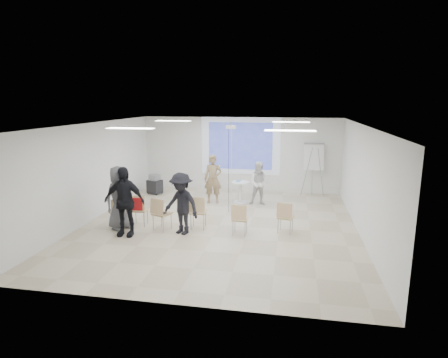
% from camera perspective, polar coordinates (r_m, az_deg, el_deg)
% --- Properties ---
extents(floor, '(8.00, 9.00, 0.10)m').
position_cam_1_polar(floor, '(11.31, -0.73, -7.29)').
color(floor, beige).
rests_on(floor, ground).
extents(ceiling, '(8.00, 9.00, 0.10)m').
position_cam_1_polar(ceiling, '(10.69, -0.78, 8.59)').
color(ceiling, white).
rests_on(ceiling, wall_back).
extents(wall_back, '(8.00, 0.10, 3.00)m').
position_cam_1_polar(wall_back, '(15.32, 2.53, 3.78)').
color(wall_back, silver).
rests_on(wall_back, floor).
extents(wall_left, '(0.10, 9.00, 3.00)m').
position_cam_1_polar(wall_left, '(12.32, -19.58, 1.08)').
color(wall_left, silver).
rests_on(wall_left, floor).
extents(wall_right, '(0.10, 9.00, 3.00)m').
position_cam_1_polar(wall_right, '(10.88, 20.67, -0.37)').
color(wall_right, silver).
rests_on(wall_right, floor).
extents(projection_halo, '(3.20, 0.01, 2.30)m').
position_cam_1_polar(projection_halo, '(15.21, 2.50, 5.05)').
color(projection_halo, silver).
rests_on(projection_halo, wall_back).
extents(projection_image, '(2.60, 0.01, 1.90)m').
position_cam_1_polar(projection_image, '(15.19, 2.50, 5.05)').
color(projection_image, '#3547B7').
rests_on(projection_image, wall_back).
extents(pedestal_table, '(0.75, 0.75, 0.82)m').
position_cam_1_polar(pedestal_table, '(13.52, 2.49, -1.84)').
color(pedestal_table, silver).
rests_on(pedestal_table, floor).
extents(player_left, '(0.77, 0.55, 1.99)m').
position_cam_1_polar(player_left, '(13.46, -1.68, 0.47)').
color(player_left, '#937B5A').
rests_on(player_left, floor).
extents(player_right, '(0.88, 0.72, 1.73)m').
position_cam_1_polar(player_right, '(13.29, 5.46, -0.32)').
color(player_right, white).
rests_on(player_right, floor).
extents(controller_left, '(0.05, 0.13, 0.04)m').
position_cam_1_polar(controller_left, '(13.61, -0.73, 1.96)').
color(controller_left, white).
rests_on(controller_left, player_left).
extents(controller_right, '(0.05, 0.13, 0.04)m').
position_cam_1_polar(controller_right, '(13.49, 4.82, 1.19)').
color(controller_right, silver).
rests_on(controller_right, player_right).
extents(chair_far_left, '(0.50, 0.53, 0.89)m').
position_cam_1_polar(chair_far_left, '(11.30, -15.61, -4.69)').
color(chair_far_left, tan).
rests_on(chair_far_left, floor).
extents(chair_left_mid, '(0.49, 0.52, 0.96)m').
position_cam_1_polar(chair_left_mid, '(11.32, -12.89, -4.30)').
color(chair_left_mid, tan).
rests_on(chair_left_mid, floor).
extents(chair_left_inner, '(0.59, 0.61, 0.96)m').
position_cam_1_polar(chair_left_inner, '(10.83, -9.72, -4.90)').
color(chair_left_inner, tan).
rests_on(chair_left_inner, floor).
extents(chair_center, '(0.49, 0.53, 0.98)m').
position_cam_1_polar(chair_center, '(10.82, -4.02, -4.71)').
color(chair_center, tan).
rests_on(chair_center, floor).
extents(chair_right_inner, '(0.43, 0.46, 0.89)m').
position_cam_1_polar(chair_right_inner, '(10.32, 2.38, -5.82)').
color(chair_right_inner, tan).
rests_on(chair_right_inner, floor).
extents(chair_right_far, '(0.50, 0.52, 0.90)m').
position_cam_1_polar(chair_right_far, '(10.60, 9.30, -5.46)').
color(chair_right_far, tan).
rests_on(chair_right_far, floor).
extents(red_jacket, '(0.39, 0.13, 0.37)m').
position_cam_1_polar(red_jacket, '(11.16, -13.24, -3.73)').
color(red_jacket, '#B11518').
rests_on(red_jacket, chair_left_mid).
extents(laptop, '(0.42, 0.36, 0.03)m').
position_cam_1_polar(laptop, '(10.92, -9.39, -5.03)').
color(laptop, black).
rests_on(laptop, chair_left_inner).
extents(audience_left, '(1.31, 0.81, 2.22)m').
position_cam_1_polar(audience_left, '(10.54, -15.00, -2.58)').
color(audience_left, black).
rests_on(audience_left, floor).
extents(audience_mid, '(1.45, 1.15, 1.97)m').
position_cam_1_polar(audience_mid, '(10.39, -6.53, -3.14)').
color(audience_mid, black).
rests_on(audience_mid, floor).
extents(audience_outer, '(1.10, 1.21, 2.07)m').
position_cam_1_polar(audience_outer, '(11.15, -15.65, -2.20)').
color(audience_outer, '#5B5B60').
rests_on(audience_outer, floor).
extents(flipchart_easel, '(0.90, 0.68, 2.08)m').
position_cam_1_polar(flipchart_easel, '(14.78, 13.52, 3.28)').
color(flipchart_easel, '#909398').
rests_on(flipchart_easel, floor).
extents(av_cart, '(0.64, 0.58, 0.78)m').
position_cam_1_polar(av_cart, '(15.15, -10.51, -0.89)').
color(av_cart, black).
rests_on(av_cart, floor).
extents(ceiling_projector, '(0.30, 0.25, 3.00)m').
position_cam_1_polar(ceiling_projector, '(12.16, 1.05, 7.30)').
color(ceiling_projector, white).
rests_on(ceiling_projector, ceiling).
extents(fluor_panel_nw, '(1.20, 0.30, 0.02)m').
position_cam_1_polar(fluor_panel_nw, '(13.13, -7.76, 8.77)').
color(fluor_panel_nw, white).
rests_on(fluor_panel_nw, ceiling).
extents(fluor_panel_ne, '(1.20, 0.30, 0.02)m').
position_cam_1_polar(fluor_panel_ne, '(12.49, 10.18, 8.53)').
color(fluor_panel_ne, white).
rests_on(fluor_panel_ne, ceiling).
extents(fluor_panel_sw, '(1.20, 0.30, 0.02)m').
position_cam_1_polar(fluor_panel_sw, '(9.87, -14.08, 7.49)').
color(fluor_panel_sw, white).
rests_on(fluor_panel_sw, ceiling).
extents(fluor_panel_se, '(1.20, 0.30, 0.02)m').
position_cam_1_polar(fluor_panel_se, '(9.00, 10.03, 7.26)').
color(fluor_panel_se, white).
rests_on(fluor_panel_se, ceiling).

